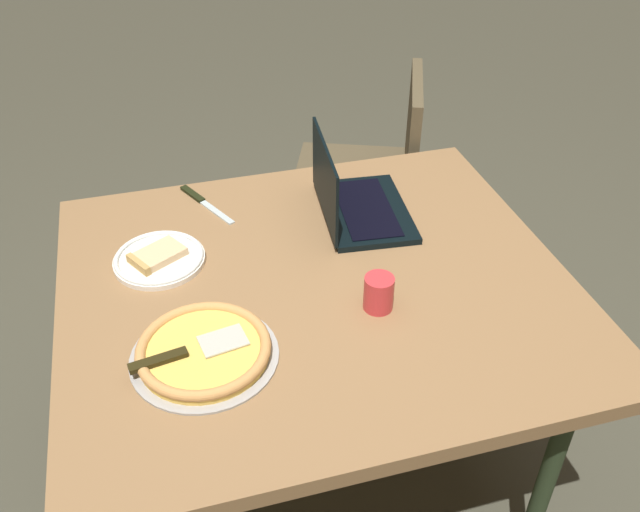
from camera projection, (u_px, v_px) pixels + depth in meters
name	position (u px, v px, depth m)	size (l,w,h in m)	color
ground_plane	(317.00, 459.00, 2.11)	(12.00, 12.00, 0.00)	#403F32
dining_table	(317.00, 297.00, 1.71)	(1.24, 1.09, 0.71)	olive
laptop	(353.00, 201.00, 1.88)	(0.27, 0.36, 0.23)	black
pizza_plate	(159.00, 258.00, 1.73)	(0.23, 0.23, 0.04)	silver
pizza_tray	(204.00, 351.00, 1.46)	(0.32, 0.32, 0.04)	#9F9F9D
table_knife	(202.00, 201.00, 1.96)	(0.13, 0.23, 0.01)	#B2C1C3
drink_cup	(379.00, 293.00, 1.57)	(0.07, 0.07, 0.09)	#C63237
chair_near	(374.00, 168.00, 2.54)	(0.58, 0.58, 0.85)	brown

